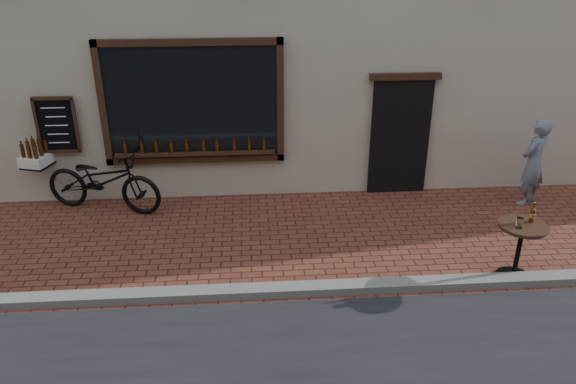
{
  "coord_description": "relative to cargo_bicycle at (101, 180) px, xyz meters",
  "views": [
    {
      "loc": [
        -0.91,
        -6.31,
        4.61
      ],
      "look_at": [
        -0.36,
        1.2,
        1.1
      ],
      "focal_mm": 35.0,
      "sensor_mm": 36.0,
      "label": 1
    }
  ],
  "objects": [
    {
      "name": "kerb",
      "position": [
        3.58,
        -2.86,
        -0.53
      ],
      "size": [
        90.0,
        0.25,
        0.12
      ],
      "primitive_type": "cube",
      "color": "slate",
      "rests_on": "ground"
    },
    {
      "name": "bistro_table",
      "position": [
        6.47,
        -2.71,
        0.04
      ],
      "size": [
        0.69,
        0.69,
        1.18
      ],
      "color": "black",
      "rests_on": "ground"
    },
    {
      "name": "ground",
      "position": [
        3.58,
        -3.06,
        -0.59
      ],
      "size": [
        90.0,
        90.0,
        0.0
      ],
      "primitive_type": "plane",
      "color": "#5F291E",
      "rests_on": "ground"
    },
    {
      "name": "pedestrian",
      "position": [
        7.79,
        -0.31,
        0.22
      ],
      "size": [
        0.71,
        0.66,
        1.62
      ],
      "primitive_type": "imported",
      "rotation": [
        0.0,
        0.0,
        3.75
      ],
      "color": "slate",
      "rests_on": "ground"
    },
    {
      "name": "cargo_bicycle",
      "position": [
        0.0,
        0.0,
        0.0
      ],
      "size": [
        2.62,
        1.4,
        1.23
      ],
      "rotation": [
        0.0,
        0.0,
        1.28
      ],
      "color": "black",
      "rests_on": "ground"
    }
  ]
}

